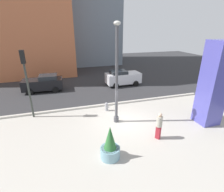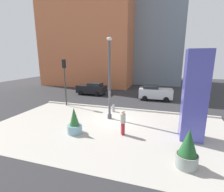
% 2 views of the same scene
% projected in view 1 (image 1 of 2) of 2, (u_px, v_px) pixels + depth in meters
% --- Properties ---
extents(ground_plane, '(60.00, 60.00, 0.00)m').
position_uv_depth(ground_plane, '(108.00, 101.00, 16.20)').
color(ground_plane, '#2D2D30').
extents(plaza_pavement, '(18.00, 10.00, 0.02)m').
position_uv_depth(plaza_pavement, '(134.00, 137.00, 10.86)').
color(plaza_pavement, '#ADA89E').
rests_on(plaza_pavement, ground_plane).
extents(curb_strip, '(18.00, 0.24, 0.16)m').
position_uv_depth(curb_strip, '(111.00, 104.00, 15.39)').
color(curb_strip, '#B7B2A8').
rests_on(curb_strip, ground_plane).
extents(lamp_post, '(0.44, 0.44, 6.85)m').
position_uv_depth(lamp_post, '(117.00, 78.00, 11.45)').
color(lamp_post, '#4C4C51').
rests_on(lamp_post, ground_plane).
extents(art_pillar_blue, '(1.39, 1.39, 5.77)m').
position_uv_depth(art_pillar_blue, '(213.00, 84.00, 11.59)').
color(art_pillar_blue, '#4C4CAD').
rests_on(art_pillar_blue, ground_plane).
extents(potted_plant_near_left, '(1.05, 1.05, 1.90)m').
position_uv_depth(potted_plant_near_left, '(110.00, 146.00, 8.92)').
color(potted_plant_near_left, '#7AA8B7').
rests_on(potted_plant_near_left, ground_plane).
extents(fire_hydrant, '(0.36, 0.26, 0.75)m').
position_uv_depth(fire_hydrant, '(107.00, 107.00, 14.21)').
color(fire_hydrant, '#99999E').
rests_on(fire_hydrant, ground_plane).
extents(traffic_light_far_side, '(0.28, 0.42, 5.07)m').
position_uv_depth(traffic_light_far_side, '(26.00, 75.00, 12.10)').
color(traffic_light_far_side, '#333833').
rests_on(traffic_light_far_side, ground_plane).
extents(car_curb_west, '(4.17, 2.21, 1.74)m').
position_uv_depth(car_curb_west, '(44.00, 83.00, 18.54)').
color(car_curb_west, black).
rests_on(car_curb_west, ground_plane).
extents(car_far_lane, '(4.15, 2.18, 1.80)m').
position_uv_depth(car_far_lane, '(123.00, 77.00, 20.47)').
color(car_far_lane, silver).
rests_on(car_far_lane, ground_plane).
extents(pedestrian_crossing, '(0.49, 0.49, 1.77)m').
position_uv_depth(pedestrian_crossing, '(159.00, 125.00, 10.40)').
color(pedestrian_crossing, maroon).
rests_on(pedestrian_crossing, ground_plane).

